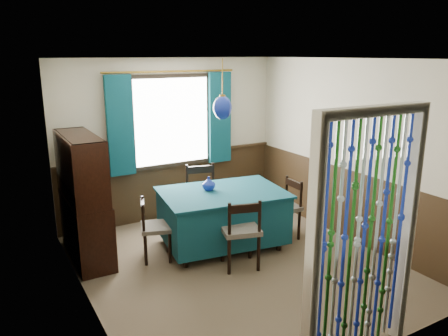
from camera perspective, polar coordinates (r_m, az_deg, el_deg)
floor at (r=5.59m, az=1.78°, el=-12.51°), size 4.00×4.00×0.00m
ceiling at (r=4.97m, az=2.02°, el=14.06°), size 4.00×4.00×0.00m
wall_back at (r=6.87m, az=-6.96°, el=3.66°), size 3.60×0.00×3.60m
wall_front at (r=3.68m, az=18.69°, el=-6.91°), size 3.60×0.00×3.60m
wall_left at (r=4.49m, az=-18.05°, el=-2.95°), size 0.00×4.00×4.00m
wall_right at (r=6.25m, az=16.06°, el=2.08°), size 0.00×4.00×4.00m
wainscot_back at (r=7.04m, az=-6.72°, el=-2.36°), size 3.60×0.00×3.60m
wainscot_front at (r=4.01m, az=17.61°, el=-16.86°), size 3.60×0.00×3.60m
wainscot_left at (r=4.77m, az=-17.14°, el=-11.55°), size 0.00×4.00×4.00m
wainscot_right at (r=6.44m, az=15.49°, el=-4.45°), size 0.00×4.00×4.00m
window at (r=6.78m, az=-6.87°, el=6.08°), size 1.32×0.12×1.42m
doorway at (r=3.79m, az=17.75°, el=-9.46°), size 1.16×0.12×2.18m
dining_table at (r=5.91m, az=-0.19°, el=-6.13°), size 1.76×1.34×0.78m
chair_near at (r=5.34m, az=2.22°, el=-8.19°), size 0.55×0.53×0.90m
chair_far at (r=6.46m, az=-2.79°, el=-3.73°), size 0.58×0.56×0.97m
chair_left at (r=5.63m, az=-9.10°, el=-7.68°), size 0.48×0.49×0.80m
chair_right at (r=6.26m, az=7.96°, el=-5.06°), size 0.42×0.44×0.85m
sideboard at (r=5.83m, az=-17.74°, el=-5.99°), size 0.43×1.23×1.61m
pendant_lamp at (r=5.57m, az=-0.20°, el=7.91°), size 0.24×0.24×0.75m
vase_table at (r=5.84m, az=-2.02°, el=-2.11°), size 0.17×0.17×0.17m
bowl_shelf at (r=5.41m, az=-16.95°, el=-1.28°), size 0.22×0.22×0.05m
vase_sideboard at (r=5.94m, az=-17.89°, el=-2.26°), size 0.19×0.19×0.18m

